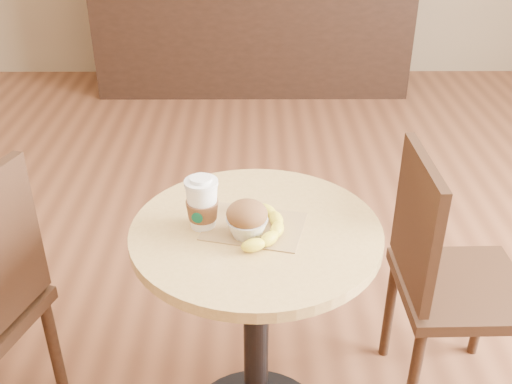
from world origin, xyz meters
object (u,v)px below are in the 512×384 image
at_px(banana, 264,224).
at_px(cafe_table, 256,304).
at_px(chair_right, 445,276).
at_px(muffin, 247,219).
at_px(coffee_cup, 202,205).

bearing_deg(banana, cafe_table, 150.50).
bearing_deg(chair_right, cafe_table, 105.30).
height_order(cafe_table, muffin, muffin).
bearing_deg(banana, chair_right, 22.15).
bearing_deg(muffin, chair_right, 18.95).
xyz_separation_m(cafe_table, banana, (0.02, -0.01, 0.26)).
bearing_deg(coffee_cup, chair_right, 26.99).
relative_size(cafe_table, coffee_cup, 5.45).
distance_m(coffee_cup, muffin, 0.12).
distance_m(cafe_table, muffin, 0.30).
relative_size(chair_right, banana, 3.60).
xyz_separation_m(chair_right, banana, (-0.54, -0.18, 0.30)).
relative_size(cafe_table, muffin, 7.33).
height_order(cafe_table, banana, banana).
bearing_deg(muffin, coffee_cup, 158.01).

